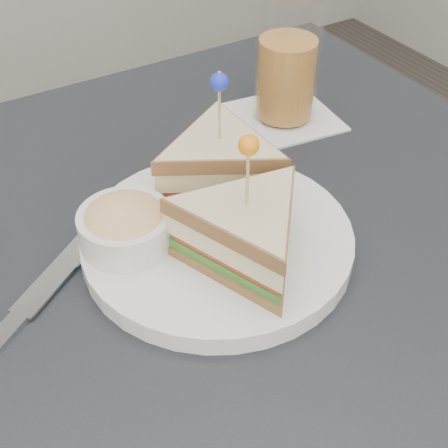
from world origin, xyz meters
TOP-DOWN VIEW (x-y plane):
  - table at (0.00, 0.00)m, footprint 0.80×0.80m
  - plate_meal at (0.02, 0.04)m, footprint 0.32×0.32m
  - cutlery_knife at (-0.15, 0.05)m, footprint 0.19×0.14m
  - drink_set at (0.20, 0.19)m, footprint 0.13×0.13m

SIDE VIEW (x-z plane):
  - table at x=0.00m, z-range 0.30..1.05m
  - cutlery_knife at x=-0.15m, z-range 0.75..0.76m
  - plate_meal at x=0.02m, z-range 0.72..0.86m
  - drink_set at x=0.20m, z-range 0.74..0.89m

